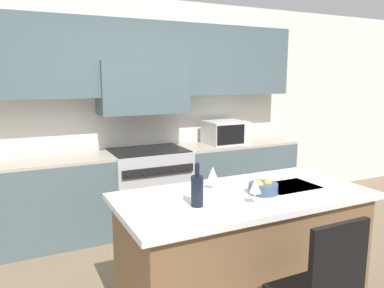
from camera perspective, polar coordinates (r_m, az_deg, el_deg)
The scene contains 9 objects.
back_cabinetry at distance 4.57m, azimuth -7.99°, elevation 8.07°, with size 10.00×0.46×2.70m.
back_counter at distance 4.52m, azimuth -6.67°, elevation -6.73°, with size 3.99×0.62×0.93m.
range_stove at distance 4.50m, azimuth -6.58°, elevation -6.72°, with size 0.90×0.70×0.94m.
microwave at distance 4.83m, azimuth 5.08°, elevation 1.79°, with size 0.50×0.43×0.29m.
kitchen_island at distance 3.00m, azimuth 7.71°, elevation -15.81°, with size 1.89×0.92×0.92m.
wine_bottle at distance 2.50m, azimuth 0.79°, elevation -7.01°, with size 0.08×0.08×0.29m.
wine_glass_near at distance 2.58m, azimuth 9.60°, elevation -6.39°, with size 0.08×0.08×0.18m.
wine_glass_far at distance 2.87m, azimuth 3.17°, elevation -4.57°, with size 0.08×0.08×0.18m.
fruit_bowl at distance 2.83m, azimuth 10.77°, elevation -6.57°, with size 0.22×0.22×0.10m.
Camera 1 is at (-1.41, -2.14, 1.77)m, focal length 35.00 mm.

